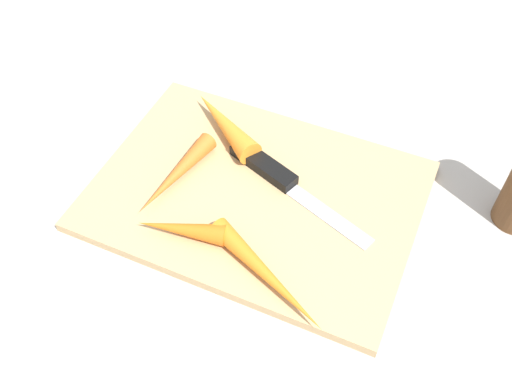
{
  "coord_description": "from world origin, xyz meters",
  "views": [
    {
      "loc": [
        -0.17,
        0.39,
        0.52
      ],
      "look_at": [
        0.0,
        0.0,
        0.01
      ],
      "focal_mm": 41.02,
      "sensor_mm": 36.0,
      "label": 1
    }
  ],
  "objects_px": {
    "cutting_board": "(256,195)",
    "knife": "(272,171)",
    "carrot_shortest": "(182,229)",
    "carrot_longest": "(266,275)",
    "carrot_short": "(224,124)",
    "carrot_long": "(176,174)"
  },
  "relations": [
    {
      "from": "cutting_board",
      "to": "carrot_long",
      "type": "height_order",
      "value": "carrot_long"
    },
    {
      "from": "cutting_board",
      "to": "knife",
      "type": "relative_size",
      "value": 1.85
    },
    {
      "from": "carrot_longest",
      "to": "carrot_shortest",
      "type": "xyz_separation_m",
      "value": [
        0.1,
        -0.01,
        0.0
      ]
    },
    {
      "from": "knife",
      "to": "carrot_longest",
      "type": "height_order",
      "value": "carrot_longest"
    },
    {
      "from": "knife",
      "to": "carrot_shortest",
      "type": "relative_size",
      "value": 2.07
    },
    {
      "from": "carrot_longest",
      "to": "knife",
      "type": "bearing_deg",
      "value": 136.44
    },
    {
      "from": "carrot_longest",
      "to": "carrot_short",
      "type": "bearing_deg",
      "value": 152.52
    },
    {
      "from": "knife",
      "to": "carrot_long",
      "type": "bearing_deg",
      "value": -130.61
    },
    {
      "from": "knife",
      "to": "carrot_short",
      "type": "bearing_deg",
      "value": 173.3
    },
    {
      "from": "carrot_longest",
      "to": "carrot_short",
      "type": "relative_size",
      "value": 1.28
    },
    {
      "from": "cutting_board",
      "to": "carrot_short",
      "type": "bearing_deg",
      "value": -44.14
    },
    {
      "from": "cutting_board",
      "to": "carrot_longest",
      "type": "bearing_deg",
      "value": 119.11
    },
    {
      "from": "cutting_board",
      "to": "carrot_long",
      "type": "xyz_separation_m",
      "value": [
        0.09,
        0.02,
        0.02
      ]
    },
    {
      "from": "carrot_longest",
      "to": "cutting_board",
      "type": "bearing_deg",
      "value": 144.65
    },
    {
      "from": "carrot_long",
      "to": "carrot_shortest",
      "type": "xyz_separation_m",
      "value": [
        -0.04,
        0.07,
        0.0
      ]
    },
    {
      "from": "knife",
      "to": "carrot_shortest",
      "type": "height_order",
      "value": "carrot_shortest"
    },
    {
      "from": "knife",
      "to": "carrot_longest",
      "type": "distance_m",
      "value": 0.14
    },
    {
      "from": "carrot_long",
      "to": "carrot_longest",
      "type": "bearing_deg",
      "value": 69.9
    },
    {
      "from": "cutting_board",
      "to": "carrot_shortest",
      "type": "relative_size",
      "value": 3.83
    },
    {
      "from": "cutting_board",
      "to": "carrot_shortest",
      "type": "xyz_separation_m",
      "value": [
        0.05,
        0.09,
        0.02
      ]
    },
    {
      "from": "knife",
      "to": "carrot_long",
      "type": "distance_m",
      "value": 0.11
    },
    {
      "from": "knife",
      "to": "carrot_shortest",
      "type": "distance_m",
      "value": 0.13
    }
  ]
}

